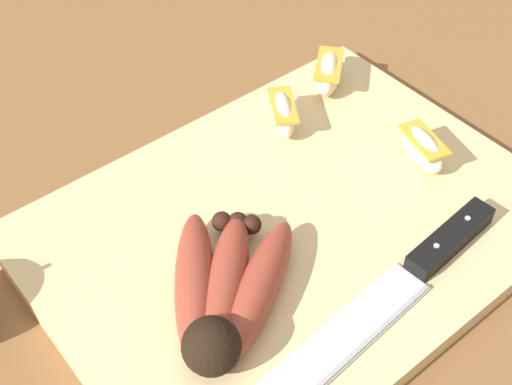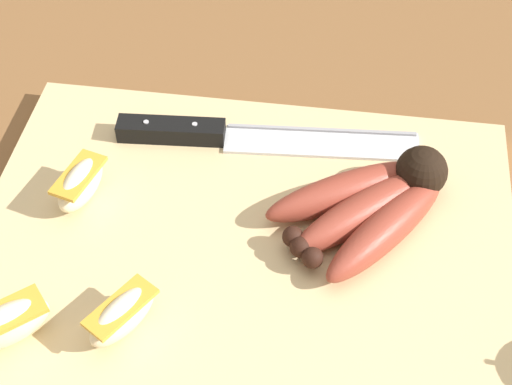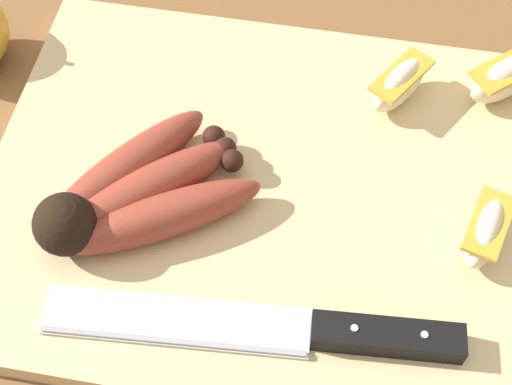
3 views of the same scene
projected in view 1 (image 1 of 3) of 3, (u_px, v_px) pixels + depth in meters
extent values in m
plane|color=brown|center=(293.00, 247.00, 0.63)|extent=(6.00, 6.00, 0.00)
cube|color=#DBBC84|center=(293.00, 227.00, 0.63)|extent=(0.45, 0.34, 0.02)
sphere|color=black|center=(211.00, 346.00, 0.50)|extent=(0.05, 0.05, 0.05)
ellipsoid|color=brown|center=(258.00, 288.00, 0.55)|extent=(0.14, 0.10, 0.03)
sphere|color=black|center=(252.00, 225.00, 0.60)|extent=(0.02, 0.02, 0.02)
ellipsoid|color=brown|center=(225.00, 285.00, 0.55)|extent=(0.13, 0.12, 0.03)
sphere|color=black|center=(238.00, 222.00, 0.60)|extent=(0.02, 0.02, 0.02)
ellipsoid|color=brown|center=(193.00, 281.00, 0.56)|extent=(0.11, 0.14, 0.03)
sphere|color=black|center=(222.00, 221.00, 0.60)|extent=(0.02, 0.02, 0.02)
cube|color=silver|center=(341.00, 341.00, 0.53)|extent=(0.18, 0.05, 0.00)
cube|color=#99999E|center=(356.00, 351.00, 0.52)|extent=(0.18, 0.02, 0.00)
cube|color=black|center=(450.00, 239.00, 0.60)|extent=(0.10, 0.03, 0.02)
cylinder|color=#B2B2B7|center=(468.00, 218.00, 0.60)|extent=(0.01, 0.01, 0.00)
cylinder|color=#B2B2B7|center=(436.00, 246.00, 0.58)|extent=(0.01, 0.01, 0.00)
ellipsoid|color=beige|center=(328.00, 73.00, 0.74)|extent=(0.07, 0.06, 0.04)
cube|color=gold|center=(329.00, 64.00, 0.74)|extent=(0.06, 0.06, 0.00)
ellipsoid|color=beige|center=(422.00, 149.00, 0.66)|extent=(0.04, 0.06, 0.04)
cube|color=gold|center=(424.00, 140.00, 0.65)|extent=(0.04, 0.06, 0.00)
ellipsoid|color=beige|center=(283.00, 114.00, 0.70)|extent=(0.05, 0.06, 0.04)
cube|color=gold|center=(283.00, 105.00, 0.69)|extent=(0.05, 0.06, 0.00)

